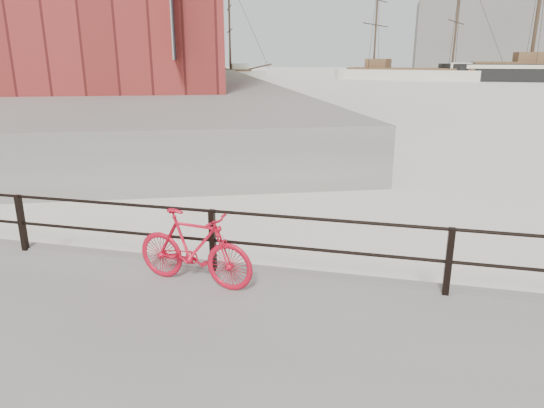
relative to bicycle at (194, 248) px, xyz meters
The scene contains 11 objects.
ground 3.77m from the bicycle, 10.58° to the left, with size 400.00×400.00×0.00m, color white.
far_quay 81.28m from the bicycle, 116.61° to the left, with size 24.00×150.00×1.80m, color gray.
guardrail 3.63m from the bicycle, ahead, with size 28.00×0.10×1.00m, color black, non-canonical shape.
bicycle is the anchor object (origin of this frame).
schooner_mid 84.26m from the bicycle, 86.35° to the left, with size 29.80×12.61×21.35m, color silver, non-canonical shape.
schooner_left 76.16m from the bicycle, 112.10° to the left, with size 23.71×10.78×18.08m, color beige, non-canonical shape.
workboat_near 35.75m from the bicycle, 120.19° to the left, with size 12.13×4.04×7.00m, color black, non-canonical shape.
workboat_far 47.21m from the bicycle, 120.57° to the left, with size 9.82×3.39×7.00m, color black, non-canonical shape.
apartment_grey 94.24m from the bicycle, 117.24° to the left, with size 22.00×15.00×23.20m, color #A4A49F.
apartment_brick 116.90m from the bicycle, 116.21° to the left, with size 24.00×15.00×21.20m, color maroon.
industrial_west 142.86m from the bicycle, 80.48° to the left, with size 32.00×18.00×18.00m, color gray.
Camera 1 is at (-0.91, -6.80, 3.58)m, focal length 32.00 mm.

